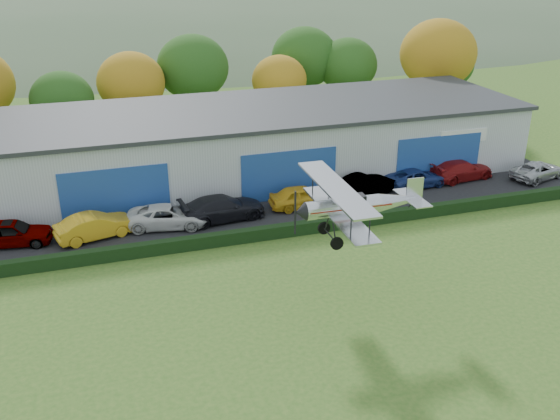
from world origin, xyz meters
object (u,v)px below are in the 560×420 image
object	(u,v)px
car_1	(95,226)
car_7	(461,170)
car_5	(365,186)
biplane	(354,204)
car_8	(538,170)
car_0	(11,233)
car_3	(222,208)
hangar	(265,140)
car_4	(303,197)
car_6	(417,178)
car_2	(168,216)

from	to	relation	value
car_1	car_7	xyz separation A→B (m)	(27.40, 2.13, -0.02)
car_1	car_7	world-z (taller)	car_1
car_5	biplane	world-z (taller)	biplane
car_1	car_8	world-z (taller)	car_1
car_0	car_7	size ratio (longest dim) A/B	0.90
car_3	car_5	size ratio (longest dim) A/B	1.13
hangar	car_4	world-z (taller)	hangar
car_6	car_7	xyz separation A→B (m)	(3.98, 0.27, 0.11)
hangar	car_2	world-z (taller)	hangar
car_0	car_1	size ratio (longest dim) A/B	0.99
car_2	car_3	distance (m)	3.59
car_3	car_4	bearing A→B (deg)	-93.07
hangar	car_1	world-z (taller)	hangar
biplane	car_4	bearing A→B (deg)	83.42
car_4	biplane	world-z (taller)	biplane
hangar	car_3	bearing A→B (deg)	-123.26
hangar	car_0	bearing A→B (deg)	-156.60
car_1	car_8	bearing A→B (deg)	-104.42
car_2	car_8	distance (m)	28.65
car_7	car_5	bearing A→B (deg)	88.59
car_4	car_5	bearing A→B (deg)	-82.32
car_2	car_8	world-z (taller)	car_2
car_4	car_6	bearing A→B (deg)	-81.10
car_3	car_7	distance (m)	19.34
car_6	car_8	world-z (taller)	car_8
car_3	car_6	bearing A→B (deg)	-90.38
car_4	car_6	xyz separation A→B (m)	(9.56, 1.23, -0.12)
car_8	car_6	bearing A→B (deg)	65.45
car_8	car_2	bearing A→B (deg)	73.90
car_1	car_6	distance (m)	23.49
car_2	car_7	world-z (taller)	car_7
car_2	car_7	xyz separation A→B (m)	(22.85, 1.82, 0.05)
car_3	car_5	world-z (taller)	car_5
car_5	car_7	bearing A→B (deg)	-104.63
car_2	car_4	bearing A→B (deg)	-77.32
biplane	car_8	bearing A→B (deg)	30.76
hangar	biplane	xyz separation A→B (m)	(-1.32, -19.87, 2.69)
car_0	car_1	world-z (taller)	car_0
car_5	car_8	bearing A→B (deg)	-113.85
car_3	car_1	bearing A→B (deg)	86.13
car_4	car_5	world-z (taller)	car_5
biplane	car_5	bearing A→B (deg)	63.56
car_3	car_7	bearing A→B (deg)	-90.76
hangar	car_1	size ratio (longest dim) A/B	8.40
car_2	car_4	size ratio (longest dim) A/B	1.13
car_0	car_3	bearing A→B (deg)	-82.85
car_1	hangar	bearing A→B (deg)	-73.00
car_1	car_3	distance (m)	8.14
car_5	car_6	xyz separation A→B (m)	(4.63, 0.70, -0.17)
car_2	biplane	bearing A→B (deg)	-136.04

